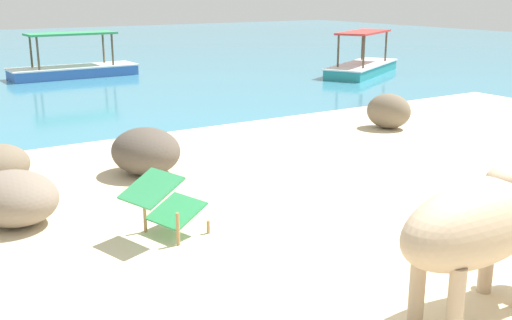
% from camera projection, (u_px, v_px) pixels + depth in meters
% --- Properties ---
extents(sand_beach, '(18.00, 14.00, 0.04)m').
position_uv_depth(sand_beach, '(456.00, 305.00, 5.00)').
color(sand_beach, beige).
rests_on(sand_beach, ground).
extents(cow, '(2.08, 0.74, 1.17)m').
position_uv_depth(cow, '(483.00, 222.00, 4.63)').
color(cow, tan).
rests_on(cow, sand_beach).
extents(deck_chair_near, '(0.88, 0.72, 0.68)m').
position_uv_depth(deck_chair_near, '(164.00, 202.00, 6.24)').
color(deck_chair_near, '#A37A4C').
rests_on(deck_chair_near, sand_beach).
extents(shore_rock_large, '(0.95, 1.02, 0.64)m').
position_uv_depth(shore_rock_large, '(389.00, 111.00, 11.24)').
color(shore_rock_large, '#756651').
rests_on(shore_rock_large, sand_beach).
extents(shore_rock_medium, '(1.23, 1.30, 0.59)m').
position_uv_depth(shore_rock_medium, '(14.00, 198.00, 6.61)').
color(shore_rock_medium, gray).
rests_on(shore_rock_medium, sand_beach).
extents(shore_rock_flat, '(1.11, 1.19, 0.64)m').
position_uv_depth(shore_rock_flat, '(146.00, 151.00, 8.43)').
color(shore_rock_flat, brown).
rests_on(shore_rock_flat, sand_beach).
extents(boat_teal, '(3.76, 2.81, 1.29)m').
position_uv_depth(boat_teal, '(362.00, 65.00, 18.70)').
color(boat_teal, teal).
rests_on(boat_teal, water_surface).
extents(boat_blue, '(3.69, 1.22, 1.29)m').
position_uv_depth(boat_blue, '(74.00, 68.00, 18.10)').
color(boat_blue, '#3866B7').
rests_on(boat_blue, water_surface).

